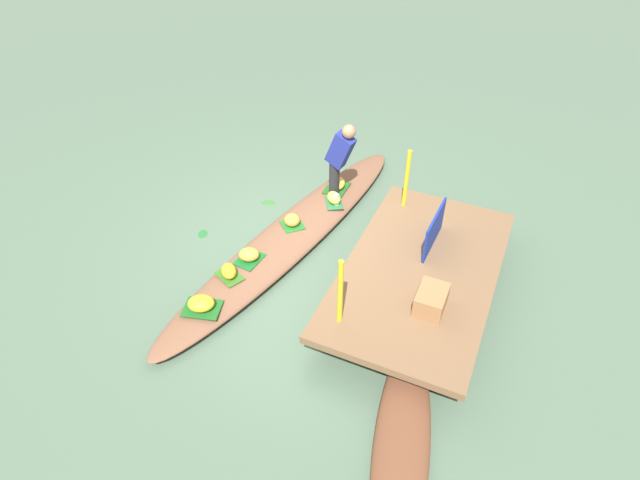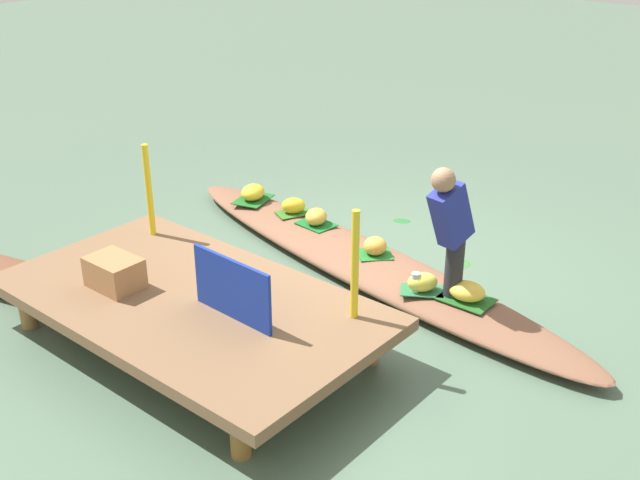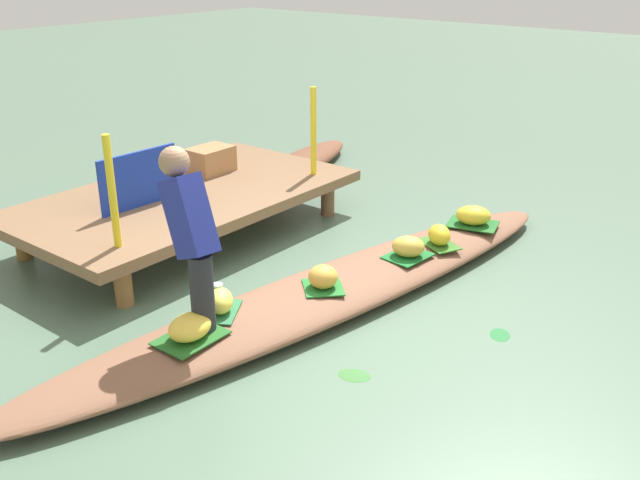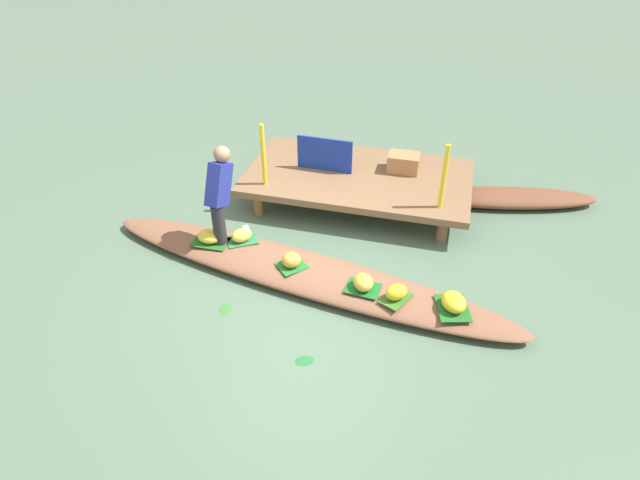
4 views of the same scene
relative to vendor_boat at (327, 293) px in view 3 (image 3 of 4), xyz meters
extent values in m
plane|color=#526D58|center=(0.00, 0.00, -0.10)|extent=(40.00, 40.00, 0.00)
cube|color=brown|center=(0.29, 1.95, 0.29)|extent=(3.20, 1.80, 0.10)
cylinder|color=olive|center=(-0.99, 1.23, 0.07)|extent=(0.14, 0.14, 0.34)
cylinder|color=brown|center=(1.57, 1.23, 0.07)|extent=(0.14, 0.14, 0.34)
cylinder|color=olive|center=(-0.99, 2.67, 0.07)|extent=(0.14, 0.14, 0.34)
cylinder|color=olive|center=(1.57, 2.67, 0.07)|extent=(0.14, 0.14, 0.34)
ellipsoid|color=brown|center=(0.00, 0.00, 0.00)|extent=(5.45, 1.70, 0.20)
ellipsoid|color=brown|center=(2.44, 2.40, 0.01)|extent=(2.58, 1.09, 0.21)
cube|color=#215E21|center=(-1.24, 0.18, 0.10)|extent=(0.45, 0.33, 0.01)
ellipsoid|color=yellow|center=(-1.24, 0.18, 0.18)|extent=(0.35, 0.29, 0.16)
cube|color=#356D22|center=(1.18, -0.30, 0.10)|extent=(0.37, 0.43, 0.01)
ellipsoid|color=gold|center=(1.18, -0.30, 0.19)|extent=(0.31, 0.31, 0.17)
cube|color=#1D6122|center=(1.79, -0.31, 0.10)|extent=(0.44, 0.52, 0.01)
ellipsoid|color=gold|center=(1.79, -0.31, 0.19)|extent=(0.36, 0.40, 0.17)
cube|color=#227229|center=(-0.11, -0.04, 0.10)|extent=(0.43, 0.43, 0.01)
ellipsoid|color=gold|center=(-0.11, -0.04, 0.19)|extent=(0.31, 0.31, 0.18)
cube|color=#176728|center=(0.79, -0.23, 0.10)|extent=(0.41, 0.33, 0.01)
ellipsoid|color=gold|center=(0.79, -0.23, 0.19)|extent=(0.32, 0.34, 0.17)
cube|color=#2A6E40|center=(-0.86, 0.29, 0.10)|extent=(0.45, 0.40, 0.01)
ellipsoid|color=#EEE24F|center=(-0.86, 0.29, 0.19)|extent=(0.32, 0.32, 0.17)
cylinder|color=#28282D|center=(-1.10, 0.19, 0.37)|extent=(0.16, 0.16, 0.55)
cube|color=navy|center=(-1.09, 0.28, 0.89)|extent=(0.25, 0.47, 0.59)
sphere|color=#9E7556|center=(-1.07, 0.41, 1.23)|extent=(0.20, 0.20, 0.20)
cylinder|color=silver|center=(-0.82, 0.34, 0.19)|extent=(0.08, 0.08, 0.19)
cube|color=#163098|center=(-0.21, 1.95, 0.59)|extent=(0.81, 0.06, 0.50)
cylinder|color=yellow|center=(-0.91, 1.35, 0.78)|extent=(0.06, 0.06, 0.88)
cylinder|color=yellow|center=(1.49, 1.35, 0.78)|extent=(0.06, 0.06, 0.88)
cube|color=#A47247|center=(0.89, 2.22, 0.47)|extent=(0.44, 0.32, 0.26)
ellipsoid|color=#266D34|center=(0.40, -1.27, -0.09)|extent=(0.24, 0.22, 0.01)
ellipsoid|color=#3A7335|center=(-0.68, -0.76, -0.09)|extent=(0.23, 0.26, 0.01)
camera|label=1|loc=(5.17, 2.76, 4.78)|focal=29.57mm
camera|label=2|loc=(-3.98, 5.43, 3.36)|focal=43.15mm
camera|label=3|loc=(-3.91, -3.05, 2.51)|focal=40.09mm
camera|label=4|loc=(1.53, -4.92, 4.13)|focal=30.80mm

